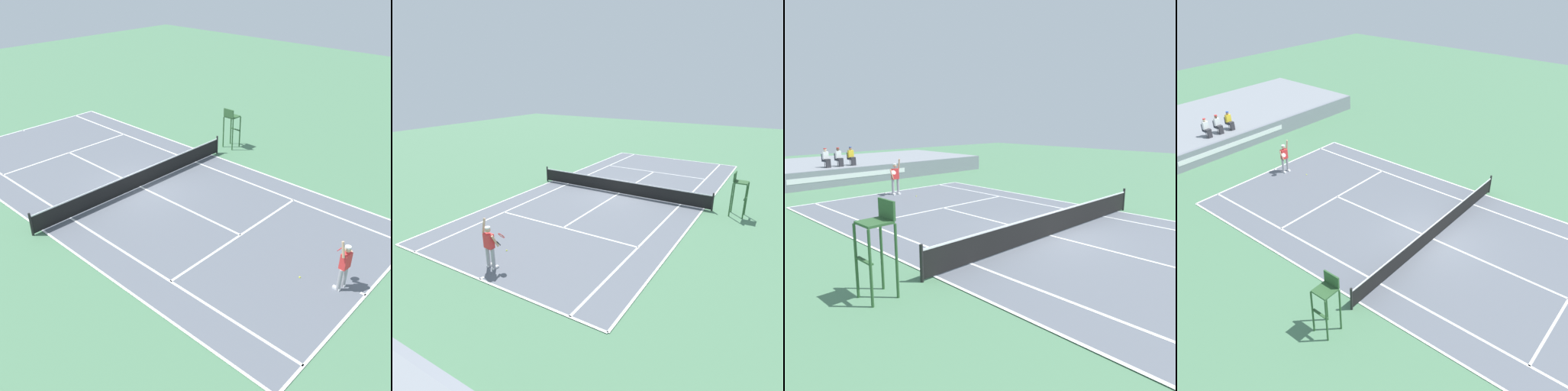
% 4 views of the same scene
% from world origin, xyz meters
% --- Properties ---
extents(ground_plane, '(80.00, 80.00, 0.00)m').
position_xyz_m(ground_plane, '(0.00, 0.00, 0.00)').
color(ground_plane, '#4C7A56').
extents(court, '(11.08, 23.88, 0.03)m').
position_xyz_m(court, '(0.00, 0.00, 0.01)').
color(court, slate).
rests_on(court, ground).
extents(net, '(11.98, 0.10, 1.07)m').
position_xyz_m(net, '(0.00, 0.00, 0.52)').
color(net, black).
rests_on(net, ground).
extents(barrier_wall, '(23.55, 0.25, 1.15)m').
position_xyz_m(barrier_wall, '(0.00, 16.07, 0.58)').
color(barrier_wall, gray).
rests_on(barrier_wall, ground).
extents(bleacher_platform, '(23.55, 8.92, 1.15)m').
position_xyz_m(bleacher_platform, '(0.00, 20.65, 0.58)').
color(bleacher_platform, gray).
rests_on(bleacher_platform, ground).
extents(spectator_seated_0, '(0.44, 0.60, 1.27)m').
position_xyz_m(spectator_seated_0, '(-1.08, 17.27, 1.76)').
color(spectator_seated_0, '#474C56').
rests_on(spectator_seated_0, bleacher_platform).
extents(spectator_seated_1, '(0.44, 0.60, 1.27)m').
position_xyz_m(spectator_seated_1, '(-0.20, 17.27, 1.76)').
color(spectator_seated_1, '#474C56').
rests_on(spectator_seated_1, bleacher_platform).
extents(spectator_seated_2, '(0.44, 0.60, 1.27)m').
position_xyz_m(spectator_seated_2, '(0.70, 17.27, 1.76)').
color(spectator_seated_2, '#474C56').
rests_on(spectator_seated_2, bleacher_platform).
extents(tennis_player, '(0.79, 0.62, 2.08)m').
position_xyz_m(tennis_player, '(0.24, 11.04, 0.99)').
color(tennis_player, '#9E9EA3').
rests_on(tennis_player, ground).
extents(tennis_ball, '(0.07, 0.07, 0.07)m').
position_xyz_m(tennis_ball, '(0.73, 9.70, 0.03)').
color(tennis_ball, '#D1E533').
rests_on(tennis_ball, ground).
extents(umpire_chair, '(0.77, 0.77, 2.44)m').
position_xyz_m(umpire_chair, '(-7.20, 0.00, 1.56)').
color(umpire_chair, '#2D562D').
rests_on(umpire_chair, ground).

